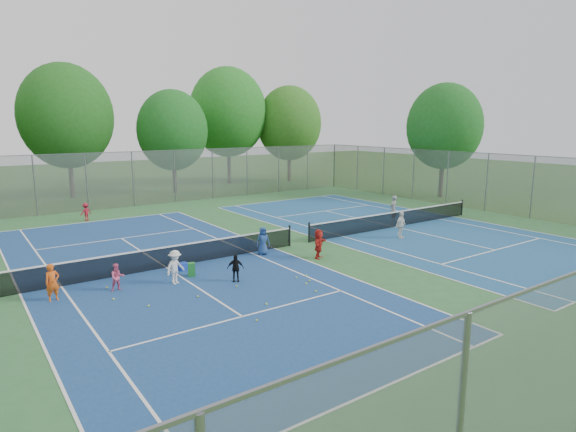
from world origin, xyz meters
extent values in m
plane|color=#29531A|center=(0.00, 0.00, 0.00)|extent=(120.00, 120.00, 0.00)
cube|color=#306736|center=(0.00, 0.00, 0.01)|extent=(32.00, 32.00, 0.01)
cube|color=navy|center=(-7.00, 0.00, 0.02)|extent=(10.97, 23.77, 0.01)
cube|color=navy|center=(7.00, 0.00, 0.02)|extent=(10.97, 23.77, 0.01)
cube|color=black|center=(-7.00, 0.00, 0.46)|extent=(12.87, 0.10, 0.91)
cube|color=black|center=(7.00, 0.00, 0.46)|extent=(12.87, 0.10, 0.91)
cube|color=gray|center=(0.00, 16.00, 2.00)|extent=(32.00, 0.10, 4.00)
cube|color=gray|center=(16.00, 0.00, 2.00)|extent=(0.10, 32.00, 4.00)
cylinder|color=#443326|center=(-6.00, 23.00, 1.93)|extent=(0.36, 0.36, 3.85)
ellipsoid|color=#1D5518|center=(-6.00, 23.00, 6.55)|extent=(7.20, 7.20, 8.28)
cylinder|color=#443326|center=(2.00, 21.00, 1.57)|extent=(0.36, 0.36, 3.15)
ellipsoid|color=#1A5A1C|center=(2.00, 21.00, 5.40)|extent=(6.00, 6.00, 6.90)
cylinder|color=#443326|center=(9.00, 24.00, 2.10)|extent=(0.36, 0.36, 4.20)
ellipsoid|color=#226C1F|center=(9.00, 24.00, 7.05)|extent=(7.60, 7.60, 8.74)
cylinder|color=#443326|center=(15.00, 22.00, 1.75)|extent=(0.36, 0.36, 3.50)
ellipsoid|color=#2D641D|center=(15.00, 22.00, 5.97)|extent=(6.60, 6.60, 7.59)
cylinder|color=#443326|center=(19.00, 6.00, 1.75)|extent=(0.36, 0.36, 3.50)
ellipsoid|color=#18551B|center=(19.00, 6.00, 5.75)|extent=(6.00, 6.00, 6.90)
cube|color=#1839B5|center=(-6.54, -0.69, 0.16)|extent=(0.42, 0.42, 0.31)
cube|color=#227E2D|center=(-6.60, -1.65, 0.28)|extent=(0.37, 0.37, 0.56)
imported|color=#E45715|center=(-11.60, -1.41, 0.66)|extent=(0.53, 0.39, 1.32)
imported|color=#DD557D|center=(-9.50, -1.68, 0.52)|extent=(0.52, 0.42, 1.03)
imported|color=silver|center=(-7.46, -2.15, 0.66)|extent=(0.97, 0.78, 1.32)
imported|color=black|center=(-5.48, -3.25, 0.54)|extent=(0.69, 0.52, 1.09)
imported|color=navy|center=(-2.55, -0.60, 0.66)|extent=(0.73, 0.56, 1.32)
imported|color=red|center=(-0.83, -2.57, 0.68)|extent=(1.25, 1.06, 1.35)
imported|color=maroon|center=(-7.36, 12.47, 0.56)|extent=(0.82, 0.62, 1.12)
imported|color=gray|center=(8.12, 1.21, 0.82)|extent=(0.68, 0.55, 1.64)
imported|color=white|center=(5.15, -2.06, 0.71)|extent=(0.89, 0.49, 1.43)
sphere|color=#C3E435|center=(-9.14, -3.88, 0.03)|extent=(0.07, 0.07, 0.07)
sphere|color=#B7C62E|center=(-5.78, -3.85, 0.03)|extent=(0.07, 0.07, 0.07)
sphere|color=#EEF138|center=(-9.92, -2.56, 0.03)|extent=(0.07, 0.07, 0.07)
sphere|color=#CCDF34|center=(-3.36, -4.31, 0.03)|extent=(0.07, 0.07, 0.07)
sphere|color=gold|center=(-6.82, -6.97, 0.03)|extent=(0.07, 0.07, 0.07)
sphere|color=#D4F138|center=(-3.48, -5.12, 0.03)|extent=(0.07, 0.07, 0.07)
sphere|color=#C6F037|center=(-2.89, -4.34, 0.03)|extent=(0.07, 0.07, 0.07)
sphere|color=#DAEE37|center=(-5.84, -6.00, 0.03)|extent=(0.07, 0.07, 0.07)
sphere|color=#C3D631|center=(-9.78, -1.21, 0.03)|extent=(0.07, 0.07, 0.07)
sphere|color=#B6D130|center=(-3.17, -4.91, 0.03)|extent=(0.07, 0.07, 0.07)
sphere|color=#CBDF34|center=(-3.70, -5.98, 0.03)|extent=(0.07, 0.07, 0.07)
sphere|color=gold|center=(-7.42, -4.02, 0.03)|extent=(0.07, 0.07, 0.07)
camera|label=1|loc=(-14.08, -18.91, 6.04)|focal=30.00mm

